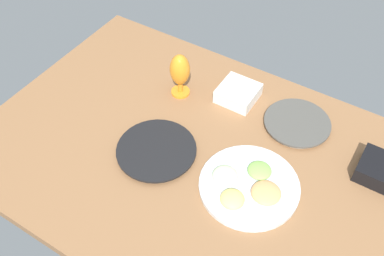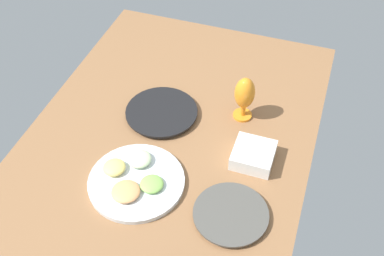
{
  "view_description": "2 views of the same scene",
  "coord_description": "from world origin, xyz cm",
  "px_view_note": "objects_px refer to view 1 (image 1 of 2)",
  "views": [
    {
      "loc": [
        -44.76,
        81.17,
        119.03
      ],
      "look_at": [
        9.64,
        -6.35,
        4.04
      ],
      "focal_mm": 40.94,
      "sensor_mm": 36.0,
      "label": 1
    },
    {
      "loc": [
        -104.41,
        -46.27,
        128.36
      ],
      "look_at": [
        9.16,
        -7.79,
        4.04
      ],
      "focal_mm": 44.2,
      "sensor_mm": 36.0,
      "label": 2
    }
  ],
  "objects_px": {
    "fruit_platter": "(248,186)",
    "hurricane_glass_orange": "(180,71)",
    "square_bowl_white": "(238,93)",
    "square_bowl_black": "(380,169)",
    "dinner_plate_left": "(297,123)",
    "dinner_plate_right": "(157,151)"
  },
  "relations": [
    {
      "from": "hurricane_glass_orange",
      "to": "square_bowl_black",
      "type": "bearing_deg",
      "value": -179.13
    },
    {
      "from": "dinner_plate_left",
      "to": "fruit_platter",
      "type": "height_order",
      "value": "fruit_platter"
    },
    {
      "from": "fruit_platter",
      "to": "hurricane_glass_orange",
      "type": "bearing_deg",
      "value": -31.4
    },
    {
      "from": "square_bowl_black",
      "to": "dinner_plate_right",
      "type": "bearing_deg",
      "value": 24.55
    },
    {
      "from": "dinner_plate_left",
      "to": "hurricane_glass_orange",
      "type": "relative_size",
      "value": 1.31
    },
    {
      "from": "dinner_plate_left",
      "to": "square_bowl_white",
      "type": "xyz_separation_m",
      "value": [
        0.25,
        -0.01,
        0.02
      ]
    },
    {
      "from": "fruit_platter",
      "to": "square_bowl_white",
      "type": "xyz_separation_m",
      "value": [
        0.22,
        -0.35,
        0.02
      ]
    },
    {
      "from": "fruit_platter",
      "to": "hurricane_glass_orange",
      "type": "relative_size",
      "value": 1.77
    },
    {
      "from": "dinner_plate_right",
      "to": "square_bowl_black",
      "type": "bearing_deg",
      "value": -155.45
    },
    {
      "from": "hurricane_glass_orange",
      "to": "square_bowl_white",
      "type": "distance_m",
      "value": 0.24
    },
    {
      "from": "dinner_plate_left",
      "to": "square_bowl_black",
      "type": "distance_m",
      "value": 0.32
    },
    {
      "from": "dinner_plate_left",
      "to": "fruit_platter",
      "type": "relative_size",
      "value": 0.74
    },
    {
      "from": "dinner_plate_left",
      "to": "dinner_plate_right",
      "type": "height_order",
      "value": "dinner_plate_right"
    },
    {
      "from": "dinner_plate_left",
      "to": "hurricane_glass_orange",
      "type": "bearing_deg",
      "value": 9.88
    },
    {
      "from": "hurricane_glass_orange",
      "to": "square_bowl_white",
      "type": "relative_size",
      "value": 1.31
    },
    {
      "from": "hurricane_glass_orange",
      "to": "fruit_platter",
      "type": "bearing_deg",
      "value": 148.6
    },
    {
      "from": "square_bowl_white",
      "to": "square_bowl_black",
      "type": "xyz_separation_m",
      "value": [
        -0.57,
        0.08,
        0.0
      ]
    },
    {
      "from": "dinner_plate_left",
      "to": "dinner_plate_right",
      "type": "relative_size",
      "value": 0.87
    },
    {
      "from": "square_bowl_white",
      "to": "hurricane_glass_orange",
      "type": "bearing_deg",
      "value": 23.81
    },
    {
      "from": "dinner_plate_left",
      "to": "square_bowl_black",
      "type": "height_order",
      "value": "square_bowl_black"
    },
    {
      "from": "square_bowl_black",
      "to": "hurricane_glass_orange",
      "type": "bearing_deg",
      "value": 0.87
    },
    {
      "from": "fruit_platter",
      "to": "hurricane_glass_orange",
      "type": "height_order",
      "value": "hurricane_glass_orange"
    }
  ]
}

